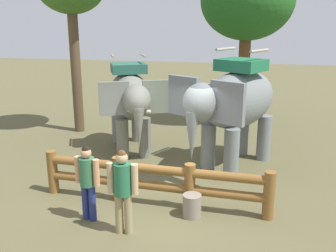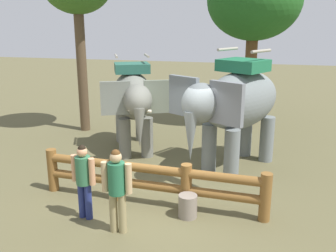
# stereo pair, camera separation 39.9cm
# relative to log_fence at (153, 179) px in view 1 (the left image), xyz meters

# --- Properties ---
(ground_plane) EXTENTS (60.00, 60.00, 0.00)m
(ground_plane) POSITION_rel_log_fence_xyz_m (0.00, 0.22, -0.60)
(ground_plane) COLOR brown
(log_fence) EXTENTS (5.26, 0.47, 1.05)m
(log_fence) POSITION_rel_log_fence_xyz_m (0.00, 0.00, 0.00)
(log_fence) COLOR brown
(log_fence) RESTS_ON ground
(elephant_near_left) EXTENTS (2.70, 3.56, 3.02)m
(elephant_near_left) POSITION_rel_log_fence_xyz_m (-1.56, 3.36, 1.09)
(elephant_near_left) COLOR slate
(elephant_near_left) RESTS_ON ground
(elephant_center) EXTENTS (3.11, 3.85, 3.31)m
(elephant_center) POSITION_rel_log_fence_xyz_m (1.63, 2.66, 1.25)
(elephant_center) COLOR slate
(elephant_center) RESTS_ON ground
(tourist_woman_in_black) EXTENTS (0.61, 0.35, 1.71)m
(tourist_woman_in_black) POSITION_rel_log_fence_xyz_m (-0.26, -1.28, 0.39)
(tourist_woman_in_black) COLOR #9B8C5E
(tourist_woman_in_black) RESTS_ON ground
(tourist_man_in_blue) EXTENTS (0.56, 0.37, 1.62)m
(tourist_man_in_blue) POSITION_rel_log_fence_xyz_m (-1.13, -0.93, 0.33)
(tourist_man_in_blue) COLOR navy
(tourist_man_in_blue) RESTS_ON ground
(tree_far_left) EXTENTS (3.53, 3.53, 6.26)m
(tree_far_left) POSITION_rel_log_fence_xyz_m (1.76, 7.70, 4.10)
(tree_far_left) COLOR brown
(tree_far_left) RESTS_ON ground
(feed_bucket) EXTENTS (0.40, 0.40, 0.50)m
(feed_bucket) POSITION_rel_log_fence_xyz_m (0.94, -0.37, -0.35)
(feed_bucket) COLOR gray
(feed_bucket) RESTS_ON ground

